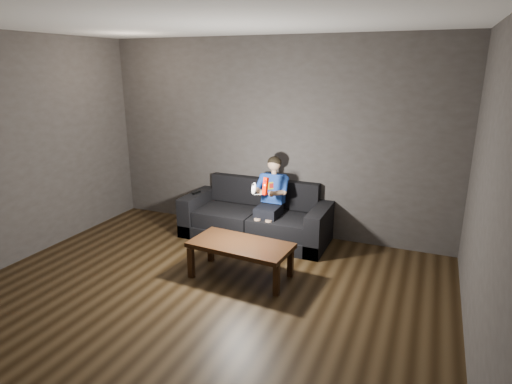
% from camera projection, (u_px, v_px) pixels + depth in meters
% --- Properties ---
extents(floor, '(5.00, 5.00, 0.00)m').
position_uv_depth(floor, '(179.00, 318.00, 4.08)').
color(floor, black).
rests_on(floor, ground).
extents(back_wall, '(5.00, 0.04, 2.70)m').
position_uv_depth(back_wall, '(273.00, 138.00, 5.90)').
color(back_wall, '#393432').
rests_on(back_wall, ground).
extents(right_wall, '(0.04, 5.00, 2.70)m').
position_uv_depth(right_wall, '(497.00, 221.00, 2.77)').
color(right_wall, '#393432').
rests_on(right_wall, ground).
extents(ceiling, '(5.00, 5.00, 0.02)m').
position_uv_depth(ceiling, '(161.00, 14.00, 3.31)').
color(ceiling, silver).
rests_on(ceiling, back_wall).
extents(sofa, '(2.02, 0.87, 0.78)m').
position_uv_depth(sofa, '(257.00, 220.00, 5.95)').
color(sofa, black).
rests_on(sofa, floor).
extents(child, '(0.44, 0.54, 1.09)m').
position_uv_depth(child, '(271.00, 193.00, 5.70)').
color(child, black).
rests_on(child, sofa).
extents(wii_remote_red, '(0.07, 0.09, 0.22)m').
position_uv_depth(wii_remote_red, '(265.00, 186.00, 5.24)').
color(wii_remote_red, '#F11600').
rests_on(wii_remote_red, child).
extents(nunchuk_white, '(0.08, 0.10, 0.16)m').
position_uv_depth(nunchuk_white, '(254.00, 188.00, 5.31)').
color(nunchuk_white, white).
rests_on(nunchuk_white, child).
extents(wii_remote_black, '(0.06, 0.15, 0.03)m').
position_uv_depth(wii_remote_black, '(196.00, 192.00, 6.13)').
color(wii_remote_black, black).
rests_on(wii_remote_black, sofa).
extents(coffee_table, '(1.17, 0.65, 0.41)m').
position_uv_depth(coffee_table, '(241.00, 248.00, 4.79)').
color(coffee_table, black).
rests_on(coffee_table, floor).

